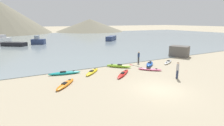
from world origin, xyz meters
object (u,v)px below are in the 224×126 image
Objects in this scene: kayak_on_sand_3 at (65,73)px; moored_boat_1 at (1,40)px; kayak_on_sand_5 at (65,84)px; kayak_on_sand_7 at (150,64)px; kayak_on_sand_1 at (150,69)px; kayak_on_sand_2 at (119,66)px; loose_paddle at (138,67)px; moored_boat_2 at (111,38)px; kayak_on_sand_0 at (123,74)px; kayak_on_sand_6 at (92,72)px; moored_boat_3 at (14,44)px; person_near_foreground at (178,69)px; moored_boat_0 at (38,41)px; kayak_on_sand_4 at (168,62)px; person_near_waterline at (139,56)px; shoreline_rock at (179,51)px.

kayak_on_sand_3 is 37.47m from moored_boat_1.
kayak_on_sand_7 is (11.36, 2.28, 0.04)m from kayak_on_sand_5.
kayak_on_sand_1 is 0.89× the size of kayak_on_sand_2.
kayak_on_sand_1 is 0.85× the size of loose_paddle.
moored_boat_2 reaches higher than kayak_on_sand_5.
kayak_on_sand_1 is at bearing -83.61° from loose_paddle.
kayak_on_sand_7 reaches higher than kayak_on_sand_5.
kayak_on_sand_6 reaches higher than kayak_on_sand_0.
moored_boat_1 is at bearing 102.39° from kayak_on_sand_3.
moored_boat_2 is (20.07, 27.55, 0.54)m from kayak_on_sand_3.
kayak_on_sand_6 is 0.47× the size of moored_boat_3.
person_near_foreground reaches higher than kayak_on_sand_5.
kayak_on_sand_1 is 1.98m from loose_paddle.
moored_boat_0 is at bearing 102.58° from kayak_on_sand_2.
kayak_on_sand_4 is 14.52m from kayak_on_sand_5.
kayak_on_sand_7 is at bearing -108.24° from moored_boat_2.
kayak_on_sand_4 is at bearing -65.44° from moored_boat_0.
kayak_on_sand_5 reaches higher than kayak_on_sand_0.
person_near_foreground reaches higher than kayak_on_sand_3.
person_near_waterline reaches higher than kayak_on_sand_1.
kayak_on_sand_2 reaches higher than kayak_on_sand_6.
moored_boat_2 is (11.04, 30.57, 0.56)m from kayak_on_sand_1.
person_near_waterline is (7.27, 1.44, 0.78)m from kayak_on_sand_6.
kayak_on_sand_1 is 1.38× the size of person_near_foreground.
person_near_waterline is 29.22m from moored_boat_0.
kayak_on_sand_1 is 9.78m from kayak_on_sand_5.
kayak_on_sand_7 is at bearing 11.33° from kayak_on_sand_5.
kayak_on_sand_7 reaches higher than kayak_on_sand_3.
moored_boat_3 reaches higher than kayak_on_sand_3.
moored_boat_3 reaches higher than kayak_on_sand_1.
moored_boat_3 is (-5.23, -0.76, -0.32)m from moored_boat_0.
moored_boat_2 is 26.41m from shoreline_rock.
person_near_foreground is at bearing -102.15° from kayak_on_sand_7.
kayak_on_sand_2 is 7.93m from kayak_on_sand_5.
kayak_on_sand_2 is 39.57m from moored_boat_1.
kayak_on_sand_1 is 0.43× the size of moored_boat_3.
person_near_waterline is at bearing -60.64° from moored_boat_3.
loose_paddle is at bearing -111.49° from moored_boat_2.
moored_boat_1 is (-8.04, 36.60, 0.61)m from kayak_on_sand_3.
kayak_on_sand_1 is at bearing 96.45° from person_near_foreground.
moored_boat_1 reaches higher than loose_paddle.
moored_boat_3 is at bearing -171.74° from moored_boat_0.
kayak_on_sand_2 is at bearing -77.42° from moored_boat_0.
moored_boat_1 is (-18.66, 37.71, 0.58)m from kayak_on_sand_7.
loose_paddle is at bearing 176.90° from kayak_on_sand_4.
moored_boat_2 reaches higher than kayak_on_sand_6.
person_near_foreground is 46.61m from moored_boat_1.
moored_boat_3 is (-15.05, 26.76, -0.43)m from person_near_waterline.
kayak_on_sand_0 is 13.81m from shoreline_rock.
kayak_on_sand_1 is 4.91m from kayak_on_sand_4.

